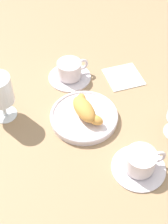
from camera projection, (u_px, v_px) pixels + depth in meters
The scene contains 6 objects.
ground_plane at pixel (89, 121), 0.87m from camera, with size 2.20×2.20×0.00m, color #997551.
pastry_plate at pixel (84, 116), 0.87m from camera, with size 0.19×0.19×0.02m.
croissant_large at pixel (85, 109), 0.85m from camera, with size 0.14×0.07×0.04m.
coffee_cup_near at pixel (70, 71), 0.97m from camera, with size 0.14×0.14×0.06m.
coffee_cup_far at pixel (140, 163), 0.75m from camera, with size 0.14×0.14×0.06m.
folded_napkin at pixel (123, 77), 0.99m from camera, with size 0.11×0.11×0.01m, color silver.
Camera 1 is at (0.50, -0.24, 0.67)m, focal length 49.45 mm.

